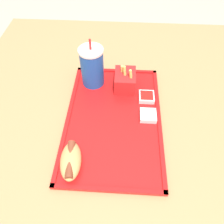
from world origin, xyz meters
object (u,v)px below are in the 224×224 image
sauce_cup_mayo (147,115)px  sauce_cup_ketchup (145,97)px  soda_cup (91,67)px  hot_dog_far (69,160)px  fries_carton (124,80)px

sauce_cup_mayo → sauce_cup_ketchup: 0.08m
soda_cup → hot_dog_far: (-0.32, 0.02, -0.05)m
hot_dog_far → sauce_cup_mayo: size_ratio=2.30×
soda_cup → sauce_cup_ketchup: size_ratio=3.43×
sauce_cup_ketchup → sauce_cup_mayo: bearing=-178.6°
fries_carton → sauce_cup_ketchup: bearing=-124.9°
sauce_cup_mayo → sauce_cup_ketchup: bearing=1.4°
hot_dog_far → fries_carton: 0.33m
soda_cup → sauce_cup_ketchup: (-0.07, -0.19, -0.06)m
sauce_cup_mayo → sauce_cup_ketchup: (0.08, 0.00, 0.00)m
sauce_cup_ketchup → hot_dog_far: bearing=140.3°
hot_dog_far → sauce_cup_ketchup: (0.25, -0.21, -0.01)m
hot_dog_far → soda_cup: bearing=-3.9°
sauce_cup_mayo → sauce_cup_ketchup: same height
fries_carton → sauce_cup_ketchup: (-0.05, -0.07, -0.02)m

